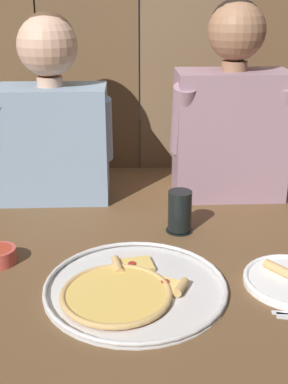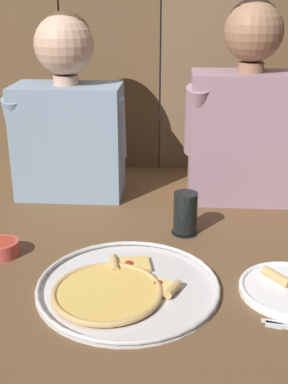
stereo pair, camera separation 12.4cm
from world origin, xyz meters
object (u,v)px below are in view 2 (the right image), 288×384
at_px(diner_left, 68,113).
at_px(diner_right, 247,112).
at_px(pizza_tray, 122,287).
at_px(dipping_bowl, 3,247).
at_px(drinking_glass, 185,213).

xyz_separation_m(diner_left, diner_right, (0.58, -0.00, 0.01)).
bearing_deg(pizza_tray, dipping_bowl, 155.82).
relative_size(pizza_tray, drinking_glass, 3.48).
xyz_separation_m(dipping_bowl, diner_left, (0.09, 0.45, 0.26)).
height_order(drinking_glass, dipping_bowl, drinking_glass).
relative_size(pizza_tray, diner_left, 0.72).
distance_m(drinking_glass, diner_right, 0.41).
bearing_deg(dipping_bowl, pizza_tray, -24.18).
relative_size(diner_left, diner_right, 0.94).
relative_size(dipping_bowl, diner_right, 0.14).
distance_m(drinking_glass, dipping_bowl, 0.51).
height_order(diner_left, diner_right, diner_right).
height_order(pizza_tray, diner_right, diner_right).
xyz_separation_m(pizza_tray, dipping_bowl, (-0.33, 0.15, 0.01)).
height_order(pizza_tray, dipping_bowl, dipping_bowl).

